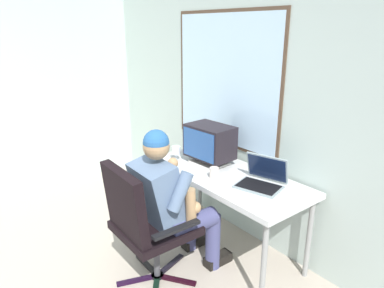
% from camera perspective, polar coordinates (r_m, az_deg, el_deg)
% --- Properties ---
extents(wall_rear, '(4.95, 0.08, 2.86)m').
position_cam_1_polar(wall_rear, '(2.98, 12.41, 9.14)').
color(wall_rear, '#AFC0B8').
rests_on(wall_rear, ground).
extents(desk, '(1.45, 0.64, 0.73)m').
position_cam_1_polar(desk, '(2.98, 5.56, -5.83)').
color(desk, gray).
rests_on(desk, ground).
extents(office_chair, '(0.64, 0.62, 0.98)m').
position_cam_1_polar(office_chair, '(2.65, -8.06, -12.01)').
color(office_chair, black).
rests_on(office_chair, ground).
extents(person_seated, '(0.54, 0.75, 1.21)m').
position_cam_1_polar(person_seated, '(2.72, -3.27, -8.93)').
color(person_seated, '#40426F').
rests_on(person_seated, ground).
extents(crt_monitor, '(0.43, 0.31, 0.35)m').
position_cam_1_polar(crt_monitor, '(3.09, 2.86, 0.27)').
color(crt_monitor, beige).
rests_on(crt_monitor, desk).
extents(laptop, '(0.40, 0.37, 0.23)m').
position_cam_1_polar(laptop, '(2.77, 11.30, -5.41)').
color(laptop, gray).
rests_on(laptop, desk).
extents(wine_glass, '(0.08, 0.08, 0.13)m').
position_cam_1_polar(wine_glass, '(3.20, -2.59, -1.14)').
color(wine_glass, silver).
rests_on(wine_glass, desk).
extents(coffee_mug, '(0.08, 0.08, 0.09)m').
position_cam_1_polar(coffee_mug, '(2.85, 3.61, -4.68)').
color(coffee_mug, beige).
rests_on(coffee_mug, desk).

